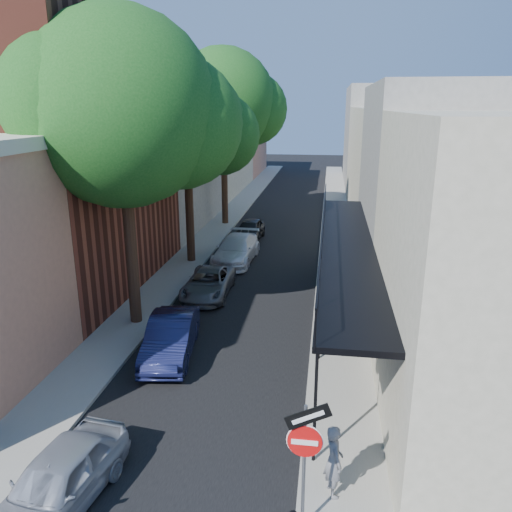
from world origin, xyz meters
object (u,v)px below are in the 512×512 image
(sign_post, at_px, (305,446))
(oak_near, at_px, (136,113))
(oak_mid, at_px, (195,128))
(parked_car_e, at_px, (250,230))
(parked_car_a, at_px, (58,482))
(pedestrian, at_px, (334,460))
(parked_car_d, at_px, (236,249))
(parked_car_c, at_px, (208,283))
(oak_far, at_px, (230,103))
(parked_car_b, at_px, (171,337))

(sign_post, distance_m, oak_near, 12.77)
(oak_mid, xyz_separation_m, parked_car_e, (2.02, 4.80, -6.40))
(sign_post, bearing_deg, parked_car_a, -179.10)
(parked_car_e, relative_size, pedestrian, 2.30)
(oak_near, distance_m, oak_mid, 8.01)
(oak_mid, distance_m, parked_car_e, 8.25)
(oak_near, distance_m, parked_car_e, 14.80)
(parked_car_d, bearing_deg, parked_car_c, -90.97)
(oak_near, xyz_separation_m, oak_far, (0.01, 17.01, 0.38))
(parked_car_b, bearing_deg, parked_car_e, 81.64)
(oak_mid, bearing_deg, parked_car_a, -85.12)
(oak_near, bearing_deg, pedestrian, -49.25)
(parked_car_b, bearing_deg, oak_mid, 92.10)
(oak_far, relative_size, parked_car_c, 2.87)
(parked_car_c, distance_m, parked_car_e, 9.71)
(oak_far, bearing_deg, pedestrian, -74.31)
(oak_mid, relative_size, parked_car_b, 2.46)
(oak_mid, height_order, parked_car_a, oak_mid)
(parked_car_c, distance_m, parked_car_d, 5.10)
(parked_car_d, xyz_separation_m, parked_car_e, (0.00, 4.61, -0.04))
(oak_far, bearing_deg, parked_car_e, -65.24)
(oak_mid, relative_size, pedestrian, 6.13)
(sign_post, xyz_separation_m, parked_car_e, (-4.56, 22.06, -1.38))
(sign_post, height_order, parked_car_b, sign_post)
(parked_car_d, bearing_deg, parked_car_b, -88.71)
(oak_far, distance_m, parked_car_e, 8.92)
(oak_mid, xyz_separation_m, parked_car_a, (1.48, -17.34, -6.41))
(parked_car_c, bearing_deg, parked_car_d, 85.09)
(parked_car_b, height_order, pedestrian, pedestrian)
(oak_far, xyz_separation_m, parked_car_a, (1.42, -26.38, -7.61))
(parked_car_e, bearing_deg, oak_far, 116.78)
(oak_near, height_order, parked_car_b, oak_near)
(parked_car_a, distance_m, parked_car_d, 17.54)
(oak_near, bearing_deg, parked_car_a, -81.32)
(oak_mid, xyz_separation_m, oak_far, (0.06, 9.04, 1.20))
(oak_near, xyz_separation_m, parked_car_d, (1.97, 8.16, -7.18))
(oak_near, relative_size, oak_far, 0.96)
(oak_mid, distance_m, oak_far, 9.12)
(pedestrian, bearing_deg, parked_car_b, 24.91)
(oak_mid, height_order, parked_car_c, oak_mid)
(parked_car_b, relative_size, parked_car_e, 1.08)
(oak_far, relative_size, parked_car_b, 2.87)
(oak_near, bearing_deg, sign_post, -54.91)
(oak_near, height_order, oak_mid, oak_near)
(oak_near, bearing_deg, parked_car_c, 61.79)
(parked_car_d, xyz_separation_m, pedestrian, (5.14, -16.41, 0.26))
(parked_car_a, bearing_deg, sign_post, 8.43)
(oak_far, bearing_deg, sign_post, -76.09)
(oak_mid, bearing_deg, parked_car_c, -70.89)
(oak_far, relative_size, parked_car_e, 3.11)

